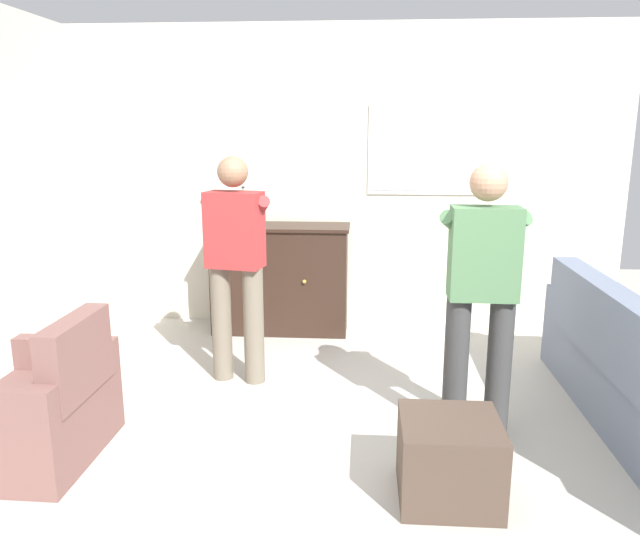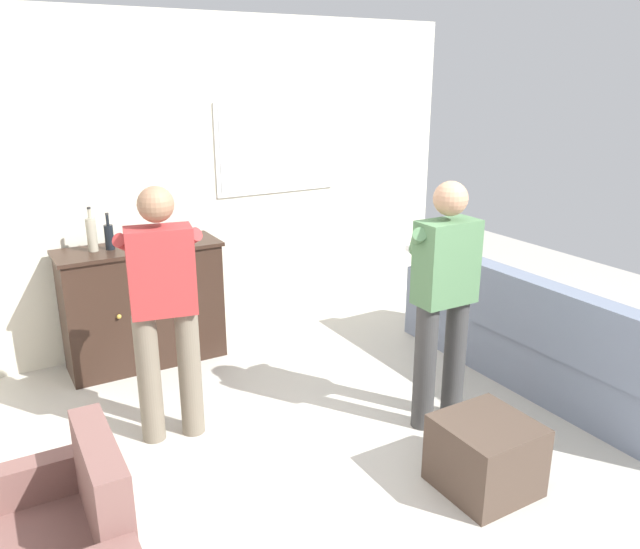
# 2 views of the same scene
# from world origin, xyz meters

# --- Properties ---
(ground) EXTENTS (10.40, 10.40, 0.00)m
(ground) POSITION_xyz_m (0.00, 0.00, 0.00)
(ground) COLOR #B2ADA3
(wall_back_with_window) EXTENTS (5.20, 0.15, 2.80)m
(wall_back_with_window) POSITION_xyz_m (0.02, 2.66, 1.41)
(wall_back_with_window) COLOR beige
(wall_back_with_window) RESTS_ON ground
(couch) EXTENTS (0.57, 2.57, 0.90)m
(couch) POSITION_xyz_m (1.91, 0.43, 0.34)
(couch) COLOR slate
(couch) RESTS_ON ground
(sideboard_cabinet) EXTENTS (1.28, 0.49, 1.01)m
(sideboard_cabinet) POSITION_xyz_m (-0.58, 2.30, 0.50)
(sideboard_cabinet) COLOR black
(sideboard_cabinet) RESTS_ON ground
(bottle_wine_green) EXTENTS (0.08, 0.08, 0.35)m
(bottle_wine_green) POSITION_xyz_m (-0.91, 2.33, 1.14)
(bottle_wine_green) COLOR gray
(bottle_wine_green) RESTS_ON sideboard_cabinet
(bottle_liquor_amber) EXTENTS (0.07, 0.07, 0.29)m
(bottle_liquor_amber) POSITION_xyz_m (-0.79, 2.32, 1.11)
(bottle_liquor_amber) COLOR black
(bottle_liquor_amber) RESTS_ON sideboard_cabinet
(ottoman) EXTENTS (0.51, 0.51, 0.43)m
(ottoman) POSITION_xyz_m (0.65, -0.36, 0.21)
(ottoman) COLOR #47382D
(ottoman) RESTS_ON ground
(person_standing_left) EXTENTS (0.55, 0.51, 1.68)m
(person_standing_left) POSITION_xyz_m (-0.74, 1.11, 0.94)
(person_standing_left) COLOR #6B6051
(person_standing_left) RESTS_ON ground
(person_standing_right) EXTENTS (0.56, 0.48, 1.68)m
(person_standing_right) POSITION_xyz_m (0.90, 0.36, 0.94)
(person_standing_right) COLOR #383838
(person_standing_right) RESTS_ON ground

